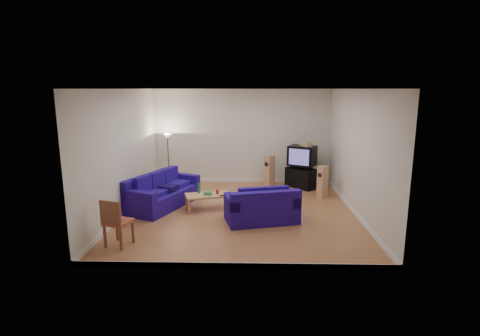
{
  "coord_description": "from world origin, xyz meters",
  "views": [
    {
      "loc": [
        0.24,
        -9.49,
        3.2
      ],
      "look_at": [
        0.0,
        0.4,
        1.1
      ],
      "focal_mm": 28.0,
      "sensor_mm": 36.0,
      "label": 1
    }
  ],
  "objects_px": {
    "sofa_three_seat": "(162,194)",
    "coffee_table": "(208,196)",
    "tv_stand": "(302,178)",
    "television": "(302,156)",
    "sofa_loveseat": "(262,209)"
  },
  "relations": [
    {
      "from": "sofa_loveseat",
      "to": "sofa_three_seat",
      "type": "bearing_deg",
      "value": 142.39
    },
    {
      "from": "television",
      "to": "sofa_three_seat",
      "type": "bearing_deg",
      "value": -125.11
    },
    {
      "from": "tv_stand",
      "to": "television",
      "type": "relative_size",
      "value": 1.01
    },
    {
      "from": "sofa_three_seat",
      "to": "coffee_table",
      "type": "bearing_deg",
      "value": 100.24
    },
    {
      "from": "coffee_table",
      "to": "sofa_three_seat",
      "type": "bearing_deg",
      "value": 167.77
    },
    {
      "from": "sofa_three_seat",
      "to": "sofa_loveseat",
      "type": "xyz_separation_m",
      "value": [
        2.75,
        -1.21,
        -0.01
      ]
    },
    {
      "from": "sofa_loveseat",
      "to": "coffee_table",
      "type": "xyz_separation_m",
      "value": [
        -1.43,
        0.92,
        0.05
      ]
    },
    {
      "from": "tv_stand",
      "to": "sofa_three_seat",
      "type": "bearing_deg",
      "value": -103.2
    },
    {
      "from": "sofa_loveseat",
      "to": "coffee_table",
      "type": "bearing_deg",
      "value": 133.26
    },
    {
      "from": "sofa_three_seat",
      "to": "sofa_loveseat",
      "type": "height_order",
      "value": "sofa_three_seat"
    },
    {
      "from": "sofa_loveseat",
      "to": "tv_stand",
      "type": "height_order",
      "value": "sofa_loveseat"
    },
    {
      "from": "sofa_three_seat",
      "to": "television",
      "type": "xyz_separation_m",
      "value": [
        4.16,
        2.19,
        0.72
      ]
    },
    {
      "from": "sofa_three_seat",
      "to": "tv_stand",
      "type": "bearing_deg",
      "value": 139.59
    },
    {
      "from": "television",
      "to": "coffee_table",
      "type": "bearing_deg",
      "value": -111.83
    },
    {
      "from": "sofa_loveseat",
      "to": "tv_stand",
      "type": "relative_size",
      "value": 1.83
    }
  ]
}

